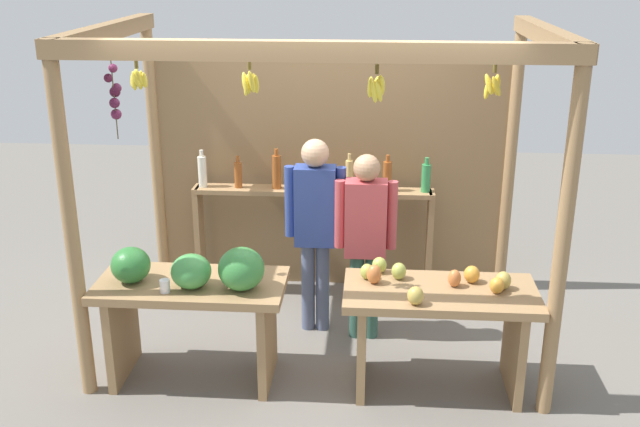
# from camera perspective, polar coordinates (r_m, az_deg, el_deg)

# --- Properties ---
(ground_plane) EXTENTS (12.00, 12.00, 0.00)m
(ground_plane) POSITION_cam_1_polar(r_m,az_deg,el_deg) (6.11, 0.14, -9.20)
(ground_plane) COLOR slate
(ground_plane) RESTS_ON ground
(market_stall) EXTENTS (3.28, 2.06, 2.45)m
(market_stall) POSITION_cam_1_polar(r_m,az_deg,el_deg) (6.01, 0.42, 4.94)
(market_stall) COLOR #99754C
(market_stall) RESTS_ON ground
(fruit_counter_left) EXTENTS (1.33, 0.64, 1.06)m
(fruit_counter_left) POSITION_cam_1_polar(r_m,az_deg,el_deg) (5.25, -9.76, -6.10)
(fruit_counter_left) COLOR #99754C
(fruit_counter_left) RESTS_ON ground
(fruit_counter_right) EXTENTS (1.33, 0.65, 0.90)m
(fruit_counter_right) POSITION_cam_1_polar(r_m,az_deg,el_deg) (5.21, 9.14, -7.67)
(fruit_counter_right) COLOR #99754C
(fruit_counter_right) RESTS_ON ground
(bottle_shelf_unit) EXTENTS (2.11, 0.22, 1.35)m
(bottle_shelf_unit) POSITION_cam_1_polar(r_m,az_deg,el_deg) (6.45, -0.54, 0.34)
(bottle_shelf_unit) COLOR #99754C
(bottle_shelf_unit) RESTS_ON ground
(vendor_man) EXTENTS (0.48, 0.22, 1.61)m
(vendor_man) POSITION_cam_1_polar(r_m,az_deg,el_deg) (5.78, -0.37, -0.42)
(vendor_man) COLOR slate
(vendor_man) RESTS_ON ground
(vendor_woman) EXTENTS (0.48, 0.21, 1.52)m
(vendor_woman) POSITION_cam_1_polar(r_m,az_deg,el_deg) (5.69, 3.54, -1.42)
(vendor_woman) COLOR #30594B
(vendor_woman) RESTS_ON ground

